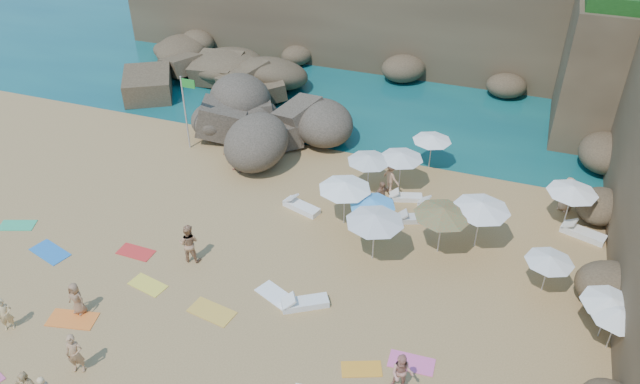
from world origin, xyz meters
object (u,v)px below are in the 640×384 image
(person_stand_2, at_px, (391,177))
(person_stand_4, at_px, (567,194))
(parasol_2, at_px, (369,158))
(person_stand_5, at_px, (237,157))
(person_stand_3, at_px, (381,197))
(rock_outcrop, at_px, (260,145))
(flag_pole, at_px, (186,104))
(parasol_0, at_px, (401,155))
(person_stand_0, at_px, (5,314))
(person_stand_1, at_px, (189,243))
(parasol_1, at_px, (432,138))
(lounger_0, at_px, (415,219))

(person_stand_2, xyz_separation_m, person_stand_4, (8.57, 1.27, 0.04))
(parasol_2, height_order, person_stand_5, parasol_2)
(person_stand_3, distance_m, person_stand_4, 9.17)
(rock_outcrop, bearing_deg, flag_pole, -156.64)
(rock_outcrop, xyz_separation_m, parasol_0, (8.65, -1.61, 1.98))
(parasol_2, bearing_deg, person_stand_5, -176.22)
(parasol_2, relative_size, person_stand_0, 1.46)
(person_stand_1, relative_size, person_stand_4, 1.03)
(person_stand_0, bearing_deg, rock_outcrop, 37.58)
(rock_outcrop, bearing_deg, person_stand_1, -83.58)
(person_stand_3, relative_size, person_stand_4, 0.96)
(parasol_1, xyz_separation_m, parasol_2, (-2.59, -3.29, 0.11))
(flag_pole, height_order, person_stand_5, flag_pole)
(parasol_2, relative_size, person_stand_5, 1.35)
(rock_outcrop, xyz_separation_m, person_stand_3, (8.28, -3.99, 0.89))
(parasol_2, xyz_separation_m, lounger_0, (2.87, -1.80, -1.82))
(person_stand_2, bearing_deg, parasol_1, -82.74)
(parasol_1, height_order, person_stand_0, parasol_1)
(rock_outcrop, height_order, person_stand_4, person_stand_4)
(flag_pole, distance_m, parasol_0, 12.28)
(person_stand_0, height_order, person_stand_3, person_stand_3)
(parasol_1, distance_m, person_stand_0, 21.81)
(person_stand_2, relative_size, person_stand_4, 0.95)
(lounger_0, height_order, person_stand_0, person_stand_0)
(person_stand_1, bearing_deg, lounger_0, -156.41)
(parasol_0, distance_m, person_stand_2, 1.23)
(person_stand_0, relative_size, person_stand_4, 0.83)
(parasol_1, distance_m, person_stand_1, 14.16)
(rock_outcrop, distance_m, person_stand_2, 8.59)
(person_stand_0, xyz_separation_m, person_stand_1, (4.73, 6.02, 0.18))
(parasol_1, bearing_deg, person_stand_3, -106.89)
(flag_pole, relative_size, person_stand_1, 2.33)
(person_stand_1, bearing_deg, parasol_0, -141.79)
(person_stand_1, xyz_separation_m, person_stand_4, (15.71, 9.51, -0.03))
(flag_pole, height_order, parasol_0, flag_pole)
(person_stand_3, xyz_separation_m, person_stand_5, (-8.35, 1.13, -0.05))
(parasol_2, bearing_deg, flag_pole, 175.63)
(rock_outcrop, height_order, parasol_1, parasol_1)
(parasol_2, height_order, person_stand_3, parasol_2)
(lounger_0, xyz_separation_m, person_stand_4, (6.82, 3.39, 0.79))
(person_stand_0, xyz_separation_m, person_stand_2, (11.87, 14.26, 0.11))
(person_stand_2, height_order, person_stand_3, person_stand_3)
(person_stand_1, height_order, person_stand_2, person_stand_1)
(person_stand_4, bearing_deg, person_stand_5, -142.43)
(person_stand_0, bearing_deg, lounger_0, 1.67)
(person_stand_0, bearing_deg, flag_pole, 50.01)
(parasol_2, xyz_separation_m, person_stand_4, (9.70, 1.59, -1.03))
(rock_outcrop, distance_m, parasol_2, 7.80)
(flag_pole, distance_m, person_stand_3, 12.27)
(rock_outcrop, bearing_deg, parasol_0, -10.53)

